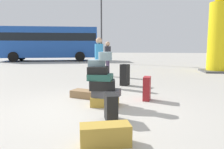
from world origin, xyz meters
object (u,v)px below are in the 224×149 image
at_px(suitcase_black_right_side, 111,107).
at_px(person_bearded_onlooker, 99,57).
at_px(suitcase_brown_left_side, 84,94).
at_px(suitcase_maroon_foreground_near, 147,89).
at_px(suitcase_tan_white_trunk, 105,135).
at_px(parked_bus, 49,42).
at_px(suitcase_tower, 103,84).
at_px(person_tourist_with_camera, 108,56).
at_px(suitcase_black_foreground_far, 125,75).
at_px(yellow_dummy_statue, 219,34).
at_px(lamp_post, 101,13).

bearing_deg(suitcase_black_right_side, person_bearded_onlooker, 87.72).
height_order(suitcase_brown_left_side, suitcase_maroon_foreground_near, suitcase_maroon_foreground_near).
bearing_deg(person_bearded_onlooker, suitcase_tan_white_trunk, -24.34).
xyz_separation_m(suitcase_maroon_foreground_near, parked_bus, (-8.81, 14.26, 1.51)).
xyz_separation_m(suitcase_tower, suitcase_tan_white_trunk, (0.39, -2.11, -0.36)).
bearing_deg(person_tourist_with_camera, suitcase_black_foreground_far, 2.27).
xyz_separation_m(person_tourist_with_camera, yellow_dummy_statue, (5.76, 2.50, 1.08)).
relative_size(suitcase_tan_white_trunk, suitcase_black_right_side, 1.40).
distance_m(person_tourist_with_camera, lamp_post, 8.81).
distance_m(suitcase_tower, suitcase_maroon_foreground_near, 1.29).
height_order(suitcase_black_foreground_far, suitcase_black_right_side, suitcase_black_foreground_far).
bearing_deg(lamp_post, suitcase_tan_white_trunk, -79.87).
bearing_deg(suitcase_black_foreground_far, suitcase_tower, -77.10).
relative_size(suitcase_black_foreground_far, yellow_dummy_statue, 0.17).
relative_size(person_bearded_onlooker, parked_bus, 0.19).
distance_m(suitcase_black_right_side, yellow_dummy_statue, 10.01).
bearing_deg(lamp_post, person_tourist_with_camera, -78.04).
relative_size(suitcase_tower, lamp_post, 0.21).
height_order(suitcase_brown_left_side, person_bearded_onlooker, person_bearded_onlooker).
distance_m(person_bearded_onlooker, lamp_post, 11.28).
height_order(suitcase_maroon_foreground_near, parked_bus, parked_bus).
distance_m(suitcase_tan_white_trunk, yellow_dummy_statue, 10.94).
relative_size(suitcase_tower, suitcase_tan_white_trunk, 1.77).
relative_size(suitcase_black_foreground_far, person_tourist_with_camera, 0.48).
xyz_separation_m(suitcase_black_foreground_far, parked_bus, (-8.08, 12.14, 1.44)).
bearing_deg(suitcase_tower, person_bearded_onlooker, 102.67).
relative_size(suitcase_maroon_foreground_near, parked_bus, 0.07).
bearing_deg(yellow_dummy_statue, suitcase_tower, -124.14).
distance_m(suitcase_tower, suitcase_brown_left_side, 1.11).
relative_size(suitcase_black_foreground_far, lamp_post, 0.12).
relative_size(suitcase_tan_white_trunk, suitcase_brown_left_side, 1.05).
xyz_separation_m(suitcase_maroon_foreground_near, person_bearded_onlooker, (-1.62, 1.74, 0.72)).
bearing_deg(yellow_dummy_statue, person_bearded_onlooker, -137.79).
xyz_separation_m(suitcase_black_right_side, suitcase_maroon_foreground_near, (0.74, 1.70, 0.06)).
bearing_deg(person_tourist_with_camera, suitcase_black_right_side, -11.88).
height_order(suitcase_black_foreground_far, yellow_dummy_statue, yellow_dummy_statue).
relative_size(suitcase_black_foreground_far, parked_bus, 0.08).
xyz_separation_m(suitcase_brown_left_side, person_bearded_onlooker, (0.13, 1.64, 0.94)).
xyz_separation_m(suitcase_brown_left_side, parked_bus, (-7.06, 14.16, 1.73)).
height_order(suitcase_brown_left_side, suitcase_black_right_side, suitcase_black_right_side).
height_order(suitcase_black_right_side, suitcase_maroon_foreground_near, suitcase_maroon_foreground_near).
bearing_deg(suitcase_black_foreground_far, suitcase_maroon_foreground_near, -51.09).
xyz_separation_m(suitcase_brown_left_side, yellow_dummy_statue, (5.81, 6.79, 1.96)).
height_order(person_bearded_onlooker, parked_bus, parked_bus).
bearing_deg(parked_bus, person_tourist_with_camera, -68.84).
relative_size(suitcase_black_foreground_far, person_bearded_onlooker, 0.45).
height_order(suitcase_brown_left_side, yellow_dummy_statue, yellow_dummy_statue).
xyz_separation_m(person_bearded_onlooker, yellow_dummy_statue, (5.68, 5.15, 1.03)).
distance_m(suitcase_brown_left_side, person_bearded_onlooker, 1.90).
bearing_deg(suitcase_black_right_side, person_tourist_with_camera, 82.42).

